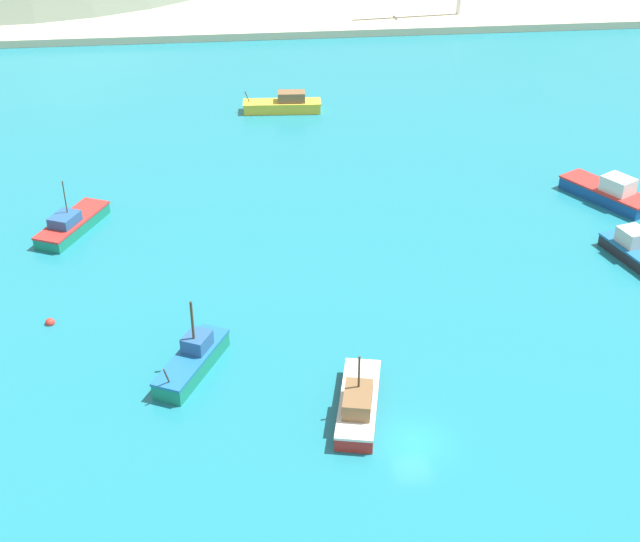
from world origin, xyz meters
TOP-DOWN VIEW (x-y plane):
  - ground at (0.00, 30.00)m, footprint 260.00×280.00m
  - fishing_boat_0 at (27.59, 34.49)m, footprint 7.82×10.26m
  - fishing_boat_2 at (-3.90, 64.70)m, footprint 10.24×3.43m
  - fishing_boat_3 at (-3.30, 3.50)m, footprint 4.58×9.38m
  - fishing_boat_4 at (-26.97, 33.80)m, footprint 6.56×9.64m
  - fishing_boat_5 at (-14.97, 9.86)m, footprint 5.86×8.49m
  - fishing_boat_6 at (25.39, 22.54)m, footprint 4.86×8.11m
  - buoy_1 at (-26.73, 17.49)m, footprint 0.77×0.77m
  - beach_strip at (0.00, 109.44)m, footprint 247.00×23.40m

SIDE VIEW (x-z plane):
  - ground at x=0.00m, z-range -0.50..0.00m
  - buoy_1 at x=-26.73m, z-range -0.25..0.52m
  - beach_strip at x=0.00m, z-range 0.00..1.20m
  - fishing_boat_4 at x=-26.97m, z-range -1.97..3.60m
  - fishing_boat_3 at x=-3.30m, z-range -1.63..3.45m
  - fishing_boat_6 at x=25.39m, z-range -0.42..2.25m
  - fishing_boat_5 at x=-14.97m, z-range -2.01..3.87m
  - fishing_boat_2 at x=-3.90m, z-range -0.45..2.34m
  - fishing_boat_0 at x=27.59m, z-range -0.49..2.53m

